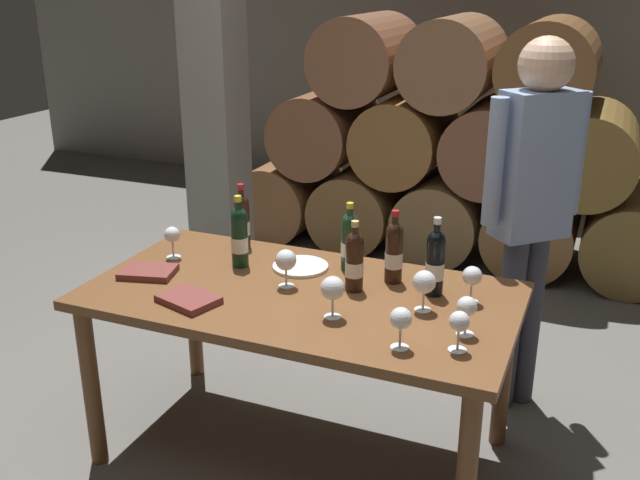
{
  "coord_description": "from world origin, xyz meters",
  "views": [
    {
      "loc": [
        1.07,
        -2.39,
        1.95
      ],
      "look_at": [
        0.0,
        0.2,
        0.91
      ],
      "focal_mm": 40.38,
      "sensor_mm": 36.0,
      "label": 1
    }
  ],
  "objects_px": {
    "dining_table": "(301,312)",
    "wine_glass_4": "(424,283)",
    "wine_bottle_3": "(435,262)",
    "sommelier_presenting": "(532,195)",
    "wine_bottle_2": "(239,236)",
    "wine_glass_1": "(333,289)",
    "wine_glass_5": "(401,320)",
    "wine_glass_0": "(459,323)",
    "wine_bottle_4": "(354,260)",
    "wine_glass_2": "(172,236)",
    "wine_glass_7": "(286,261)",
    "serving_plate": "(300,267)",
    "wine_bottle_1": "(394,251)",
    "wine_bottle_5": "(350,241)",
    "tasting_notebook": "(189,299)",
    "wine_glass_3": "(467,308)",
    "wine_bottle_0": "(242,220)",
    "wine_glass_6": "(472,277)",
    "leather_ledger": "(148,272)"
  },
  "relations": [
    {
      "from": "wine_glass_3",
      "to": "tasting_notebook",
      "type": "xyz_separation_m",
      "value": [
        -1.04,
        -0.15,
        -0.09
      ]
    },
    {
      "from": "wine_glass_5",
      "to": "wine_glass_0",
      "type": "bearing_deg",
      "value": 17.43
    },
    {
      "from": "dining_table",
      "to": "wine_glass_5",
      "type": "relative_size",
      "value": 11.28
    },
    {
      "from": "dining_table",
      "to": "wine_glass_4",
      "type": "relative_size",
      "value": 10.56
    },
    {
      "from": "wine_glass_0",
      "to": "tasting_notebook",
      "type": "bearing_deg",
      "value": -178.75
    },
    {
      "from": "wine_bottle_5",
      "to": "wine_glass_4",
      "type": "distance_m",
      "value": 0.48
    },
    {
      "from": "wine_glass_1",
      "to": "wine_glass_3",
      "type": "height_order",
      "value": "wine_glass_1"
    },
    {
      "from": "wine_glass_0",
      "to": "wine_glass_2",
      "type": "xyz_separation_m",
      "value": [
        -1.35,
        0.35,
        -0.0
      ]
    },
    {
      "from": "wine_glass_1",
      "to": "serving_plate",
      "type": "distance_m",
      "value": 0.5
    },
    {
      "from": "wine_glass_2",
      "to": "wine_bottle_0",
      "type": "bearing_deg",
      "value": 46.72
    },
    {
      "from": "wine_glass_2",
      "to": "wine_glass_5",
      "type": "distance_m",
      "value": 1.24
    },
    {
      "from": "dining_table",
      "to": "wine_glass_7",
      "type": "relative_size",
      "value": 10.68
    },
    {
      "from": "wine_bottle_5",
      "to": "serving_plate",
      "type": "bearing_deg",
      "value": -160.06
    },
    {
      "from": "wine_bottle_2",
      "to": "wine_glass_1",
      "type": "height_order",
      "value": "wine_bottle_2"
    },
    {
      "from": "dining_table",
      "to": "wine_glass_5",
      "type": "bearing_deg",
      "value": -30.8
    },
    {
      "from": "wine_bottle_3",
      "to": "wine_glass_4",
      "type": "relative_size",
      "value": 1.98
    },
    {
      "from": "wine_glass_5",
      "to": "wine_bottle_2",
      "type": "bearing_deg",
      "value": 152.5
    },
    {
      "from": "wine_bottle_1",
      "to": "wine_glass_5",
      "type": "bearing_deg",
      "value": -70.58
    },
    {
      "from": "wine_glass_1",
      "to": "leather_ledger",
      "type": "height_order",
      "value": "wine_glass_1"
    },
    {
      "from": "wine_glass_3",
      "to": "serving_plate",
      "type": "bearing_deg",
      "value": 156.65
    },
    {
      "from": "wine_bottle_0",
      "to": "sommelier_presenting",
      "type": "distance_m",
      "value": 1.3
    },
    {
      "from": "wine_bottle_2",
      "to": "wine_bottle_4",
      "type": "distance_m",
      "value": 0.54
    },
    {
      "from": "wine_bottle_2",
      "to": "wine_glass_0",
      "type": "bearing_deg",
      "value": -20.4
    },
    {
      "from": "dining_table",
      "to": "wine_glass_4",
      "type": "height_order",
      "value": "wine_glass_4"
    },
    {
      "from": "wine_glass_1",
      "to": "wine_glass_4",
      "type": "relative_size",
      "value": 1.01
    },
    {
      "from": "wine_glass_0",
      "to": "wine_glass_6",
      "type": "relative_size",
      "value": 0.97
    },
    {
      "from": "wine_glass_5",
      "to": "wine_glass_6",
      "type": "distance_m",
      "value": 0.47
    },
    {
      "from": "wine_bottle_2",
      "to": "wine_bottle_1",
      "type": "bearing_deg",
      "value": 7.84
    },
    {
      "from": "wine_bottle_5",
      "to": "wine_glass_1",
      "type": "xyz_separation_m",
      "value": [
        0.11,
        -0.46,
        -0.01
      ]
    },
    {
      "from": "wine_bottle_3",
      "to": "wine_glass_4",
      "type": "bearing_deg",
      "value": -90.01
    },
    {
      "from": "wine_glass_0",
      "to": "sommelier_presenting",
      "type": "height_order",
      "value": "sommelier_presenting"
    },
    {
      "from": "wine_glass_2",
      "to": "wine_glass_4",
      "type": "relative_size",
      "value": 0.9
    },
    {
      "from": "wine_glass_4",
      "to": "tasting_notebook",
      "type": "xyz_separation_m",
      "value": [
        -0.85,
        -0.28,
        -0.1
      ]
    },
    {
      "from": "wine_bottle_3",
      "to": "wine_bottle_4",
      "type": "xyz_separation_m",
      "value": [
        -0.3,
        -0.08,
        -0.01
      ]
    },
    {
      "from": "wine_bottle_4",
      "to": "wine_glass_7",
      "type": "relative_size",
      "value": 1.83
    },
    {
      "from": "wine_glass_6",
      "to": "wine_glass_4",
      "type": "bearing_deg",
      "value": -137.68
    },
    {
      "from": "wine_glass_2",
      "to": "serving_plate",
      "type": "relative_size",
      "value": 0.6
    },
    {
      "from": "wine_bottle_3",
      "to": "tasting_notebook",
      "type": "bearing_deg",
      "value": -152.67
    },
    {
      "from": "wine_bottle_0",
      "to": "leather_ledger",
      "type": "relative_size",
      "value": 1.37
    },
    {
      "from": "wine_bottle_2",
      "to": "wine_glass_2",
      "type": "distance_m",
      "value": 0.32
    },
    {
      "from": "wine_bottle_3",
      "to": "serving_plate",
      "type": "relative_size",
      "value": 1.33
    },
    {
      "from": "wine_glass_2",
      "to": "leather_ledger",
      "type": "bearing_deg",
      "value": -86.92
    },
    {
      "from": "wine_bottle_1",
      "to": "wine_bottle_2",
      "type": "height_order",
      "value": "wine_bottle_2"
    },
    {
      "from": "wine_bottle_3",
      "to": "sommelier_presenting",
      "type": "xyz_separation_m",
      "value": [
        0.28,
        0.57,
        0.15
      ]
    },
    {
      "from": "tasting_notebook",
      "to": "wine_glass_2",
      "type": "bearing_deg",
      "value": 147.19
    },
    {
      "from": "wine_glass_4",
      "to": "sommelier_presenting",
      "type": "relative_size",
      "value": 0.09
    },
    {
      "from": "wine_glass_2",
      "to": "sommelier_presenting",
      "type": "relative_size",
      "value": 0.08
    },
    {
      "from": "wine_bottle_0",
      "to": "wine_bottle_3",
      "type": "bearing_deg",
      "value": -10.36
    },
    {
      "from": "wine_bottle_3",
      "to": "wine_glass_3",
      "type": "relative_size",
      "value": 2.18
    },
    {
      "from": "wine_bottle_0",
      "to": "wine_bottle_3",
      "type": "distance_m",
      "value": 0.96
    }
  ]
}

